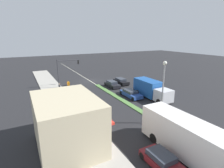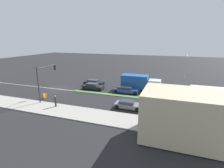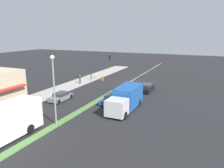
{
  "view_description": "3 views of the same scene",
  "coord_description": "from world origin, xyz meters",
  "px_view_note": "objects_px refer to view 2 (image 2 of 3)",
  "views": [
    {
      "loc": [
        13.99,
        37.2,
        10.07
      ],
      "look_at": [
        0.9,
        12.6,
        2.42
      ],
      "focal_mm": 28.0,
      "sensor_mm": 36.0,
      "label": 1
    },
    {
      "loc": [
        27.89,
        21.56,
        9.72
      ],
      "look_at": [
        0.07,
        11.65,
        2.05
      ],
      "focal_mm": 28.0,
      "sensor_mm": 36.0,
      "label": 2
    },
    {
      "loc": [
        -14.36,
        40.51,
        9.63
      ],
      "look_at": [
        -0.88,
        10.71,
        1.93
      ],
      "focal_mm": 35.0,
      "sensor_mm": 36.0,
      "label": 3
    }
  ],
  "objects_px": {
    "traffic_signal_main": "(44,77)",
    "street_lamp": "(185,73)",
    "coupe_blue": "(126,90)",
    "delivery_truck": "(139,82)",
    "suv_grey": "(128,105)",
    "sedan_dark": "(93,86)",
    "suv_black": "(94,83)",
    "warning_aframe_sign": "(45,96)",
    "pedestrian": "(55,101)"
  },
  "relations": [
    {
      "from": "suv_grey",
      "to": "sedan_dark",
      "type": "xyz_separation_m",
      "value": [
        -7.2,
        -9.0,
        0.02
      ]
    },
    {
      "from": "suv_black",
      "to": "delivery_truck",
      "type": "bearing_deg",
      "value": 90.0
    },
    {
      "from": "traffic_signal_main",
      "to": "coupe_blue",
      "type": "distance_m",
      "value": 14.34
    },
    {
      "from": "traffic_signal_main",
      "to": "suv_black",
      "type": "relative_size",
      "value": 1.35
    },
    {
      "from": "street_lamp",
      "to": "warning_aframe_sign",
      "type": "xyz_separation_m",
      "value": [
        5.46,
        -21.54,
        -4.35
      ]
    },
    {
      "from": "pedestrian",
      "to": "coupe_blue",
      "type": "xyz_separation_m",
      "value": [
        -10.3,
        7.85,
        -0.42
      ]
    },
    {
      "from": "sedan_dark",
      "to": "street_lamp",
      "type": "bearing_deg",
      "value": 82.33
    },
    {
      "from": "pedestrian",
      "to": "suv_black",
      "type": "xyz_separation_m",
      "value": [
        -13.1,
        -0.08,
        -0.4
      ]
    },
    {
      "from": "traffic_signal_main",
      "to": "coupe_blue",
      "type": "bearing_deg",
      "value": 126.65
    },
    {
      "from": "warning_aframe_sign",
      "to": "sedan_dark",
      "type": "height_order",
      "value": "sedan_dark"
    },
    {
      "from": "pedestrian",
      "to": "warning_aframe_sign",
      "type": "xyz_separation_m",
      "value": [
        -2.64,
        -4.12,
        -0.57
      ]
    },
    {
      "from": "warning_aframe_sign",
      "to": "suv_black",
      "type": "distance_m",
      "value": 11.22
    },
    {
      "from": "pedestrian",
      "to": "suv_grey",
      "type": "height_order",
      "value": "pedestrian"
    },
    {
      "from": "pedestrian",
      "to": "sedan_dark",
      "type": "distance_m",
      "value": 10.37
    },
    {
      "from": "pedestrian",
      "to": "warning_aframe_sign",
      "type": "distance_m",
      "value": 4.93
    },
    {
      "from": "delivery_truck",
      "to": "suv_grey",
      "type": "relative_size",
      "value": 1.97
    },
    {
      "from": "delivery_truck",
      "to": "sedan_dark",
      "type": "relative_size",
      "value": 1.84
    },
    {
      "from": "traffic_signal_main",
      "to": "delivery_truck",
      "type": "bearing_deg",
      "value": 130.42
    },
    {
      "from": "street_lamp",
      "to": "delivery_truck",
      "type": "xyz_separation_m",
      "value": [
        -5.0,
        -7.7,
        -3.31
      ]
    },
    {
      "from": "coupe_blue",
      "to": "street_lamp",
      "type": "bearing_deg",
      "value": 77.06
    },
    {
      "from": "delivery_truck",
      "to": "suv_black",
      "type": "distance_m",
      "value": 9.84
    },
    {
      "from": "traffic_signal_main",
      "to": "street_lamp",
      "type": "bearing_deg",
      "value": 106.44
    },
    {
      "from": "pedestrian",
      "to": "suv_black",
      "type": "distance_m",
      "value": 13.11
    },
    {
      "from": "traffic_signal_main",
      "to": "suv_grey",
      "type": "distance_m",
      "value": 13.88
    },
    {
      "from": "pedestrian",
      "to": "warning_aframe_sign",
      "type": "relative_size",
      "value": 1.99
    },
    {
      "from": "delivery_truck",
      "to": "coupe_blue",
      "type": "relative_size",
      "value": 1.64
    },
    {
      "from": "delivery_truck",
      "to": "warning_aframe_sign",
      "type": "bearing_deg",
      "value": -52.92
    },
    {
      "from": "pedestrian",
      "to": "delivery_truck",
      "type": "bearing_deg",
      "value": 143.42
    },
    {
      "from": "delivery_truck",
      "to": "suv_black",
      "type": "height_order",
      "value": "delivery_truck"
    },
    {
      "from": "traffic_signal_main",
      "to": "pedestrian",
      "type": "xyz_separation_m",
      "value": [
        1.98,
        3.34,
        -2.9
      ]
    },
    {
      "from": "street_lamp",
      "to": "warning_aframe_sign",
      "type": "relative_size",
      "value": 8.8
    },
    {
      "from": "suv_black",
      "to": "coupe_blue",
      "type": "bearing_deg",
      "value": 70.55
    },
    {
      "from": "street_lamp",
      "to": "coupe_blue",
      "type": "height_order",
      "value": "street_lamp"
    },
    {
      "from": "street_lamp",
      "to": "suv_black",
      "type": "relative_size",
      "value": 1.77
    },
    {
      "from": "street_lamp",
      "to": "suv_grey",
      "type": "height_order",
      "value": "street_lamp"
    },
    {
      "from": "suv_grey",
      "to": "warning_aframe_sign",
      "type": "bearing_deg",
      "value": -88.13
    },
    {
      "from": "suv_black",
      "to": "pedestrian",
      "type": "bearing_deg",
      "value": 0.35
    },
    {
      "from": "traffic_signal_main",
      "to": "street_lamp",
      "type": "xyz_separation_m",
      "value": [
        -6.12,
        20.76,
        0.88
      ]
    },
    {
      "from": "street_lamp",
      "to": "pedestrian",
      "type": "relative_size",
      "value": 4.41
    },
    {
      "from": "traffic_signal_main",
      "to": "coupe_blue",
      "type": "height_order",
      "value": "traffic_signal_main"
    },
    {
      "from": "suv_black",
      "to": "suv_grey",
      "type": "relative_size",
      "value": 1.09
    },
    {
      "from": "traffic_signal_main",
      "to": "suv_grey",
      "type": "relative_size",
      "value": 1.47
    },
    {
      "from": "suv_grey",
      "to": "coupe_blue",
      "type": "bearing_deg",
      "value": -162.76
    },
    {
      "from": "suv_grey",
      "to": "suv_black",
      "type": "bearing_deg",
      "value": -134.53
    },
    {
      "from": "sedan_dark",
      "to": "coupe_blue",
      "type": "xyz_separation_m",
      "value": [
        -0.0,
        6.77,
        -0.01
      ]
    },
    {
      "from": "pedestrian",
      "to": "delivery_truck",
      "type": "height_order",
      "value": "delivery_truck"
    },
    {
      "from": "pedestrian",
      "to": "warning_aframe_sign",
      "type": "height_order",
      "value": "pedestrian"
    },
    {
      "from": "warning_aframe_sign",
      "to": "suv_grey",
      "type": "relative_size",
      "value": 0.22
    },
    {
      "from": "street_lamp",
      "to": "sedan_dark",
      "type": "relative_size",
      "value": 1.8
    },
    {
      "from": "coupe_blue",
      "to": "warning_aframe_sign",
      "type": "bearing_deg",
      "value": -57.37
    }
  ]
}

